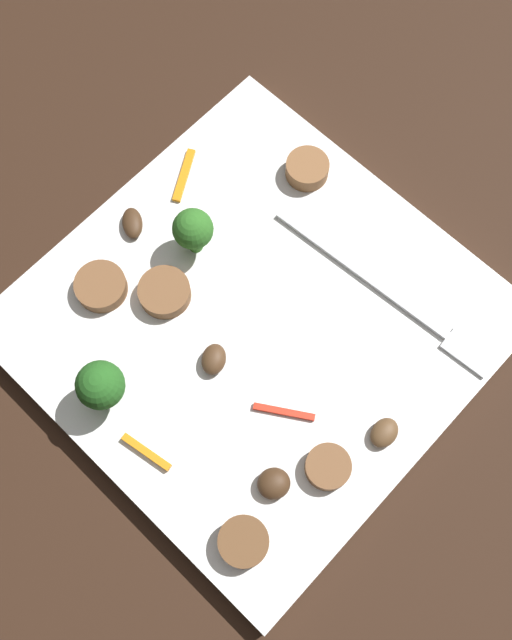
{
  "coord_description": "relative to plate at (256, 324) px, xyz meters",
  "views": [
    {
      "loc": [
        0.11,
        -0.12,
        0.49
      ],
      "look_at": [
        0.0,
        0.0,
        0.02
      ],
      "focal_mm": 41.72,
      "sensor_mm": 36.0,
      "label": 1
    }
  ],
  "objects": [
    {
      "name": "sausage_slice_4",
      "position": [
        -0.09,
        -0.06,
        0.01
      ],
      "size": [
        0.04,
        0.04,
        0.01
      ],
      "primitive_type": "cylinder",
      "rotation": [
        0.0,
        0.0,
        3.03
      ],
      "color": "brown",
      "rests_on": "plate"
    },
    {
      "name": "ground_plane",
      "position": [
        0.0,
        0.0,
        -0.01
      ],
      "size": [
        1.4,
        1.4,
        0.0
      ],
      "primitive_type": "plane",
      "color": "black"
    },
    {
      "name": "pepper_strip_0",
      "position": [
        0.06,
        -0.03,
        0.01
      ],
      "size": [
        0.04,
        0.03,
        0.0
      ],
      "primitive_type": "cube",
      "rotation": [
        0.0,
        0.0,
        3.71
      ],
      "color": "red",
      "rests_on": "plate"
    },
    {
      "name": "plate",
      "position": [
        0.0,
        0.0,
        0.0
      ],
      "size": [
        0.28,
        0.28,
        0.02
      ],
      "primitive_type": "cube",
      "color": "white",
      "rests_on": "ground_plane"
    },
    {
      "name": "pepper_strip_2",
      "position": [
        -0.11,
        0.04,
        0.01
      ],
      "size": [
        0.03,
        0.04,
        0.0
      ],
      "primitive_type": "cube",
      "rotation": [
        0.0,
        0.0,
        2.1
      ],
      "color": "orange",
      "rests_on": "plate"
    },
    {
      "name": "mushroom_2",
      "position": [
        -0.11,
        -0.01,
        0.01
      ],
      "size": [
        0.03,
        0.03,
        0.01
      ],
      "primitive_type": "ellipsoid",
      "rotation": [
        0.0,
        0.0,
        5.64
      ],
      "color": "#422B19",
      "rests_on": "plate"
    },
    {
      "name": "fork",
      "position": [
        0.06,
        0.08,
        0.01
      ],
      "size": [
        0.18,
        0.03,
        0.0
      ],
      "rotation": [
        0.0,
        0.0,
        0.07
      ],
      "color": "silver",
      "rests_on": "plate"
    },
    {
      "name": "sausage_slice_1",
      "position": [
        -0.06,
        -0.03,
        0.01
      ],
      "size": [
        0.05,
        0.05,
        0.01
      ],
      "primitive_type": "cylinder",
      "rotation": [
        0.0,
        0.0,
        0.73
      ],
      "color": "brown",
      "rests_on": "plate"
    },
    {
      "name": "mushroom_3",
      "position": [
        0.0,
        -0.04,
        0.01
      ],
      "size": [
        0.03,
        0.03,
        0.01
      ],
      "primitive_type": "ellipsoid",
      "rotation": [
        0.0,
        0.0,
        5.29
      ],
      "color": "#4C331E",
      "rests_on": "plate"
    },
    {
      "name": "pepper_strip_1",
      "position": [
        0.01,
        -0.11,
        0.01
      ],
      "size": [
        0.04,
        0.01,
        0.0
      ],
      "primitive_type": "cube",
      "rotation": [
        0.0,
        0.0,
        0.17
      ],
      "color": "orange",
      "rests_on": "plate"
    },
    {
      "name": "sausage_slice_3",
      "position": [
        0.09,
        -0.11,
        0.01
      ],
      "size": [
        0.04,
        0.04,
        0.01
      ],
      "primitive_type": "cylinder",
      "rotation": [
        0.0,
        0.0,
        2.33
      ],
      "color": "brown",
      "rests_on": "plate"
    },
    {
      "name": "broccoli_floret_1",
      "position": [
        -0.03,
        -0.1,
        0.04
      ],
      "size": [
        0.03,
        0.03,
        0.04
      ],
      "color": "#296420",
      "rests_on": "plate"
    },
    {
      "name": "broccoli_floret_0",
      "position": [
        -0.07,
        0.01,
        0.03
      ],
      "size": [
        0.03,
        0.03,
        0.04
      ],
      "color": "#347525",
      "rests_on": "plate"
    },
    {
      "name": "mushroom_1",
      "position": [
        0.11,
        0.0,
        0.01
      ],
      "size": [
        0.02,
        0.02,
        0.01
      ],
      "primitive_type": "ellipsoid",
      "rotation": [
        0.0,
        0.0,
        1.66
      ],
      "color": "brown",
      "rests_on": "plate"
    },
    {
      "name": "mushroom_0",
      "position": [
        0.08,
        -0.07,
        0.01
      ],
      "size": [
        0.03,
        0.03,
        0.01
      ],
      "primitive_type": "ellipsoid",
      "rotation": [
        0.0,
        0.0,
        4.19
      ],
      "color": "#422B19",
      "rests_on": "plate"
    },
    {
      "name": "sausage_slice_0",
      "position": [
        -0.05,
        0.11,
        0.01
      ],
      "size": [
        0.04,
        0.04,
        0.01
      ],
      "primitive_type": "cylinder",
      "rotation": [
        0.0,
        0.0,
        2.96
      ],
      "color": "brown",
      "rests_on": "plate"
    },
    {
      "name": "sausage_slice_2",
      "position": [
        0.1,
        -0.04,
        0.01
      ],
      "size": [
        0.04,
        0.04,
        0.01
      ],
      "primitive_type": "cylinder",
      "rotation": [
        0.0,
        0.0,
        2.16
      ],
      "color": "brown",
      "rests_on": "plate"
    }
  ]
}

